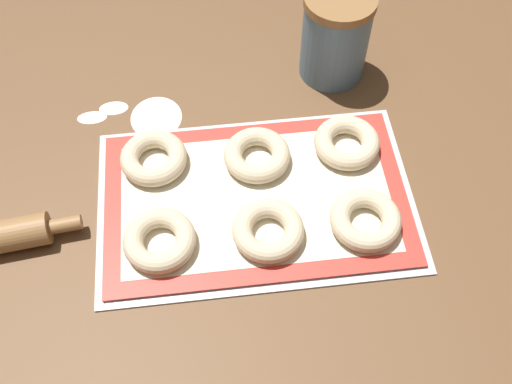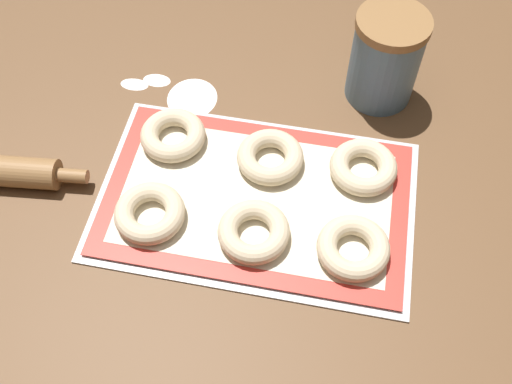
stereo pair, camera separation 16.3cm
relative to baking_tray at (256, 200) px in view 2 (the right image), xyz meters
The scene contains 13 objects.
ground_plane 0.02m from the baking_tray, 19.48° to the right, with size 2.80×2.80×0.00m, color brown.
baking_tray is the anchor object (origin of this frame).
baking_mat 0.01m from the baking_tray, ahead, with size 0.50×0.31×0.00m.
bagel_front_left 0.18m from the baking_tray, 155.79° to the right, with size 0.11×0.11×0.03m.
bagel_front_center 0.08m from the baking_tray, 81.75° to the right, with size 0.11×0.11×0.03m.
bagel_front_right 0.18m from the baking_tray, 23.61° to the right, with size 0.11×0.11×0.03m.
bagel_back_left 0.19m from the baking_tray, 151.63° to the left, with size 0.11×0.11×0.03m.
bagel_back_center 0.08m from the baking_tray, 81.97° to the left, with size 0.11×0.11×0.03m.
bagel_back_right 0.19m from the baking_tray, 26.29° to the left, with size 0.11×0.11×0.03m.
flour_canister 0.34m from the baking_tray, 57.64° to the left, with size 0.13×0.13×0.17m.
flour_patch_near 0.26m from the baking_tray, 128.55° to the left, with size 0.09×0.10×0.00m.
flour_patch_far 0.35m from the baking_tray, 142.29° to the left, with size 0.05×0.03×0.00m.
flour_patch_side 0.33m from the baking_tray, 135.68° to the left, with size 0.05×0.03×0.00m.
Camera 2 is at (0.08, -0.52, 0.84)m, focal length 42.00 mm.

